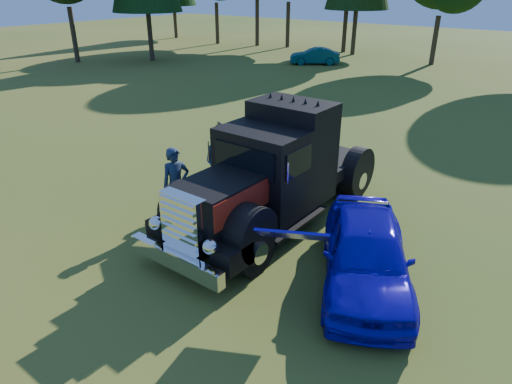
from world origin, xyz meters
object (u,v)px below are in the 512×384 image
object	(u,v)px
spectator_near	(176,184)
spectator_far	(220,162)
diamond_t_truck	(271,177)
hotrod_coupe	(366,253)
distant_teal_car	(315,56)

from	to	relation	value
spectator_near	spectator_far	size ratio (longest dim) A/B	0.99
diamond_t_truck	hotrod_coupe	distance (m)	3.27
spectator_far	hotrod_coupe	bearing A→B (deg)	-51.49
hotrod_coupe	spectator_near	bearing A→B (deg)	-176.14
hotrod_coupe	diamond_t_truck	bearing A→B (deg)	162.24
diamond_t_truck	hotrod_coupe	xyz separation A→B (m)	(3.07, -0.98, -0.55)
spectator_near	diamond_t_truck	bearing A→B (deg)	-29.64
hotrod_coupe	distant_teal_car	bearing A→B (deg)	123.08
spectator_near	spectator_far	bearing A→B (deg)	33.04
diamond_t_truck	spectator_far	distance (m)	2.32
hotrod_coupe	distant_teal_car	xyz separation A→B (m)	(-14.91, 22.90, -0.13)
spectator_far	distant_teal_car	bearing A→B (deg)	79.07
diamond_t_truck	hotrod_coupe	world-z (taller)	diamond_t_truck
hotrod_coupe	spectator_near	size ratio (longest dim) A/B	2.33
spectator_near	distant_teal_car	size ratio (longest dim) A/B	0.54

